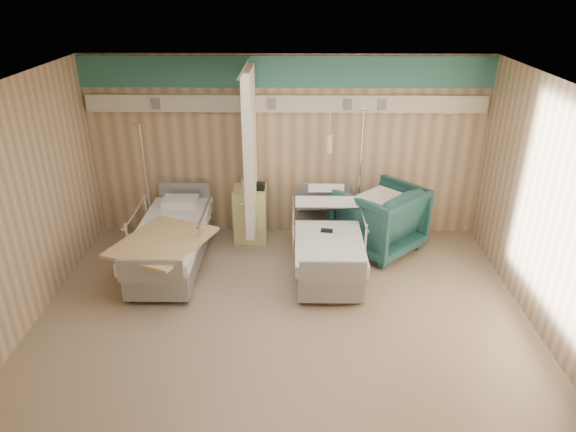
{
  "coord_description": "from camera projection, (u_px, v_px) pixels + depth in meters",
  "views": [
    {
      "loc": [
        0.14,
        -5.05,
        3.81
      ],
      "look_at": [
        0.06,
        0.6,
        1.15
      ],
      "focal_mm": 32.0,
      "sensor_mm": 36.0,
      "label": 1
    }
  ],
  "objects": [
    {
      "name": "bedside_cabinet",
      "position": [
        251.0,
        214.0,
        8.01
      ],
      "size": [
        0.5,
        0.48,
        0.85
      ],
      "primitive_type": "cube",
      "color": "#DAD388",
      "rests_on": "ground"
    },
    {
      "name": "tan_blanket",
      "position": [
        162.0,
        242.0,
        6.69
      ],
      "size": [
        1.39,
        1.53,
        0.04
      ],
      "primitive_type": "cube",
      "rotation": [
        0.0,
        0.0,
        -0.38
      ],
      "color": "tan",
      "rests_on": "bed_left"
    },
    {
      "name": "iv_stand_right",
      "position": [
        357.0,
        216.0,
        7.93
      ],
      "size": [
        0.38,
        0.38,
        2.12
      ],
      "rotation": [
        0.0,
        0.0,
        0.18
      ],
      "color": "silver",
      "rests_on": "ground"
    },
    {
      "name": "bed_right",
      "position": [
        327.0,
        248.0,
        7.22
      ],
      "size": [
        1.0,
        2.16,
        0.63
      ],
      "primitive_type": null,
      "color": "silver",
      "rests_on": "ground"
    },
    {
      "name": "waffle_blanket",
      "position": [
        383.0,
        186.0,
        7.41
      ],
      "size": [
        0.78,
        0.78,
        0.07
      ],
      "primitive_type": "cube",
      "rotation": [
        0.0,
        0.0,
        3.92
      ],
      "color": "white",
      "rests_on": "visitor_armchair"
    },
    {
      "name": "ground",
      "position": [
        282.0,
        323.0,
        6.19
      ],
      "size": [
        6.0,
        5.0,
        0.0
      ],
      "primitive_type": "cube",
      "color": "#86725C",
      "rests_on": "ground"
    },
    {
      "name": "toiletry_bag",
      "position": [
        258.0,
        186.0,
        7.77
      ],
      "size": [
        0.21,
        0.15,
        0.11
      ],
      "primitive_type": "cube",
      "rotation": [
        0.0,
        0.0,
        -0.11
      ],
      "color": "black",
      "rests_on": "bedside_cabinet"
    },
    {
      "name": "visitor_armchair",
      "position": [
        379.0,
        218.0,
        7.67
      ],
      "size": [
        1.55,
        1.55,
        1.01
      ],
      "primitive_type": "imported",
      "rotation": [
        0.0,
        0.0,
        3.89
      ],
      "color": "#1D4848",
      "rests_on": "ground"
    },
    {
      "name": "room_walls",
      "position": [
        279.0,
        171.0,
        5.63
      ],
      "size": [
        6.04,
        5.04,
        2.82
      ],
      "color": "tan",
      "rests_on": "ground"
    },
    {
      "name": "call_remote",
      "position": [
        327.0,
        231.0,
        6.99
      ],
      "size": [
        0.17,
        0.09,
        0.04
      ],
      "primitive_type": "cube",
      "rotation": [
        0.0,
        0.0,
        -0.13
      ],
      "color": "black",
      "rests_on": "bed_right"
    },
    {
      "name": "iv_stand_left",
      "position": [
        151.0,
        219.0,
        7.92
      ],
      "size": [
        0.34,
        0.34,
        1.89
      ],
      "rotation": [
        0.0,
        0.0,
        -0.32
      ],
      "color": "silver",
      "rests_on": "ground"
    },
    {
      "name": "white_cup",
      "position": [
        244.0,
        183.0,
        7.86
      ],
      "size": [
        0.09,
        0.09,
        0.12
      ],
      "primitive_type": "cylinder",
      "rotation": [
        0.0,
        0.0,
        -0.01
      ],
      "color": "white",
      "rests_on": "bedside_cabinet"
    },
    {
      "name": "bed_left",
      "position": [
        172.0,
        247.0,
        7.25
      ],
      "size": [
        1.0,
        2.16,
        0.63
      ],
      "primitive_type": null,
      "color": "silver",
      "rests_on": "ground"
    }
  ]
}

